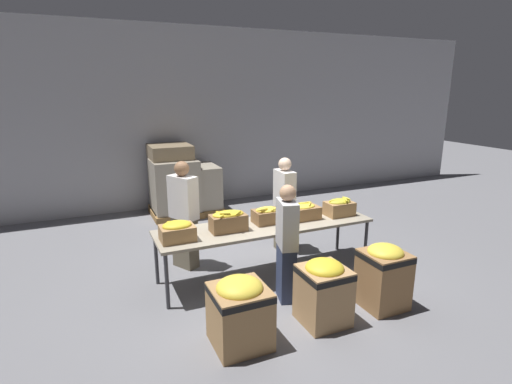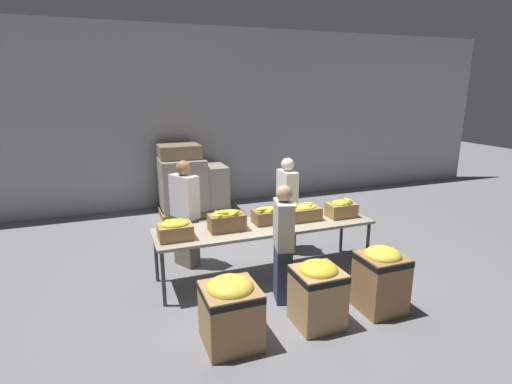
% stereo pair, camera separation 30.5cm
% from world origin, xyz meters
% --- Properties ---
extents(ground_plane, '(30.00, 30.00, 0.00)m').
position_xyz_m(ground_plane, '(0.00, 0.00, 0.00)').
color(ground_plane, slate).
extents(wall_back, '(16.00, 0.08, 4.00)m').
position_xyz_m(wall_back, '(0.00, 4.10, 2.00)').
color(wall_back, '#A8A8AD').
rests_on(wall_back, ground_plane).
extents(sorting_table, '(3.15, 0.84, 0.78)m').
position_xyz_m(sorting_table, '(0.00, 0.00, 0.74)').
color(sorting_table, '#9E937F').
rests_on(sorting_table, ground_plane).
extents(banana_box_0, '(0.43, 0.32, 0.26)m').
position_xyz_m(banana_box_0, '(-1.30, -0.09, 0.91)').
color(banana_box_0, '#A37A4C').
rests_on(banana_box_0, sorting_table).
extents(banana_box_1, '(0.49, 0.30, 0.30)m').
position_xyz_m(banana_box_1, '(-0.58, -0.02, 0.93)').
color(banana_box_1, olive).
rests_on(banana_box_1, sorting_table).
extents(banana_box_2, '(0.40, 0.30, 0.26)m').
position_xyz_m(banana_box_2, '(0.05, 0.07, 0.90)').
color(banana_box_2, olive).
rests_on(banana_box_2, sorting_table).
extents(banana_box_3, '(0.47, 0.30, 0.26)m').
position_xyz_m(banana_box_3, '(0.62, 0.01, 0.90)').
color(banana_box_3, olive).
rests_on(banana_box_3, sorting_table).
extents(banana_box_4, '(0.43, 0.29, 0.28)m').
position_xyz_m(banana_box_4, '(1.22, -0.05, 0.92)').
color(banana_box_4, '#A37A4C').
rests_on(banana_box_4, sorting_table).
extents(volunteer_0, '(0.22, 0.43, 1.59)m').
position_xyz_m(volunteer_0, '(0.67, 0.72, 0.79)').
color(volunteer_0, '#6B604C').
rests_on(volunteer_0, ground_plane).
extents(volunteer_1, '(0.30, 0.45, 1.54)m').
position_xyz_m(volunteer_1, '(-0.05, -0.72, 0.76)').
color(volunteer_1, '#2D3856').
rests_on(volunteer_1, ground_plane).
extents(volunteer_2, '(0.41, 0.49, 1.65)m').
position_xyz_m(volunteer_2, '(-1.01, 0.76, 0.82)').
color(volunteer_2, '#6B604C').
rests_on(volunteer_2, ground_plane).
extents(donation_bin_0, '(0.59, 0.59, 0.77)m').
position_xyz_m(donation_bin_0, '(-0.95, -1.38, 0.41)').
color(donation_bin_0, '#A37A4C').
rests_on(donation_bin_0, ground_plane).
extents(donation_bin_1, '(0.53, 0.53, 0.78)m').
position_xyz_m(donation_bin_1, '(0.09, -1.38, 0.42)').
color(donation_bin_1, tan).
rests_on(donation_bin_1, ground_plane).
extents(donation_bin_2, '(0.52, 0.52, 0.82)m').
position_xyz_m(donation_bin_2, '(0.97, -1.38, 0.44)').
color(donation_bin_2, olive).
rests_on(donation_bin_2, ground_plane).
extents(pallet_stack_0, '(1.01, 1.01, 1.22)m').
position_xyz_m(pallet_stack_0, '(-0.58, 3.36, 0.60)').
color(pallet_stack_0, olive).
rests_on(pallet_stack_0, ground_plane).
extents(pallet_stack_1, '(1.06, 1.06, 1.03)m').
position_xyz_m(pallet_stack_1, '(-0.11, 3.44, 0.51)').
color(pallet_stack_1, olive).
rests_on(pallet_stack_1, ground_plane).
extents(pallet_stack_2, '(0.93, 0.93, 1.51)m').
position_xyz_m(pallet_stack_2, '(-0.60, 3.53, 0.74)').
color(pallet_stack_2, olive).
rests_on(pallet_stack_2, ground_plane).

